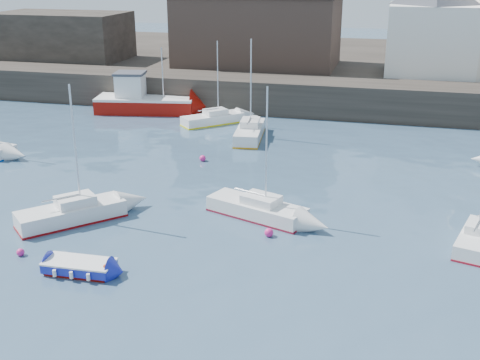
% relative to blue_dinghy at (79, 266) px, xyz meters
% --- Properties ---
extents(water, '(220.00, 220.00, 0.00)m').
position_rel_blue_dinghy_xyz_m(water, '(4.94, -2.47, -0.34)').
color(water, '#2D4760').
rests_on(water, ground).
extents(quay_wall, '(90.00, 5.00, 3.00)m').
position_rel_blue_dinghy_xyz_m(quay_wall, '(4.94, 32.53, 1.16)').
color(quay_wall, '#28231E').
rests_on(quay_wall, ground).
extents(land_strip, '(90.00, 32.00, 2.80)m').
position_rel_blue_dinghy_xyz_m(land_strip, '(4.94, 50.53, 1.06)').
color(land_strip, '#28231E').
rests_on(land_strip, ground).
extents(bldg_east_d, '(11.14, 11.14, 8.95)m').
position_rel_blue_dinghy_xyz_m(bldg_east_d, '(15.94, 39.03, 7.03)').
color(bldg_east_d, white).
rests_on(bldg_east_d, land_strip).
extents(warehouse, '(16.40, 10.40, 7.60)m').
position_rel_blue_dinghy_xyz_m(warehouse, '(-1.06, 40.53, 6.28)').
color(warehouse, '#3D2D26').
rests_on(warehouse, land_strip).
extents(bldg_west, '(14.00, 8.00, 5.00)m').
position_rel_blue_dinghy_xyz_m(bldg_west, '(-23.06, 39.53, 4.96)').
color(bldg_west, '#353028').
rests_on(bldg_west, land_strip).
extents(blue_dinghy, '(3.21, 1.74, 0.60)m').
position_rel_blue_dinghy_xyz_m(blue_dinghy, '(0.00, 0.00, 0.00)').
color(blue_dinghy, '#8B0C05').
rests_on(blue_dinghy, ground).
extents(fishing_boat, '(9.32, 4.86, 5.88)m').
position_rel_blue_dinghy_xyz_m(fishing_boat, '(-9.28, 28.98, 0.80)').
color(fishing_boat, '#8B0C05').
rests_on(fishing_boat, ground).
extents(sailboat_a, '(5.16, 5.39, 7.35)m').
position_rel_blue_dinghy_xyz_m(sailboat_a, '(-3.13, 4.98, 0.18)').
color(sailboat_a, white).
rests_on(sailboat_a, ground).
extents(sailboat_b, '(5.89, 3.62, 7.22)m').
position_rel_blue_dinghy_xyz_m(sailboat_b, '(6.28, 8.10, 0.14)').
color(sailboat_b, white).
rests_on(sailboat_b, ground).
extents(sailboat_c, '(2.50, 4.52, 5.67)m').
position_rel_blue_dinghy_xyz_m(sailboat_c, '(17.39, 7.22, 0.10)').
color(sailboat_c, white).
rests_on(sailboat_c, ground).
extents(sailboat_f, '(2.53, 6.02, 7.60)m').
position_rel_blue_dinghy_xyz_m(sailboat_f, '(2.29, 22.92, 0.20)').
color(sailboat_f, white).
rests_on(sailboat_f, ground).
extents(sailboat_h, '(5.05, 5.01, 6.94)m').
position_rel_blue_dinghy_xyz_m(sailboat_h, '(-1.79, 26.50, 0.12)').
color(sailboat_h, white).
rests_on(sailboat_h, ground).
extents(buoy_near, '(0.37, 0.37, 0.37)m').
position_rel_blue_dinghy_xyz_m(buoy_near, '(-3.55, 0.84, -0.34)').
color(buoy_near, '#DB237B').
rests_on(buoy_near, ground).
extents(buoy_mid, '(0.46, 0.46, 0.46)m').
position_rel_blue_dinghy_xyz_m(buoy_mid, '(7.40, 5.83, -0.34)').
color(buoy_mid, '#DB237B').
rests_on(buoy_mid, ground).
extents(buoy_far, '(0.44, 0.44, 0.44)m').
position_rel_blue_dinghy_xyz_m(buoy_far, '(0.44, 16.59, -0.34)').
color(buoy_far, '#DB237B').
rests_on(buoy_far, ground).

